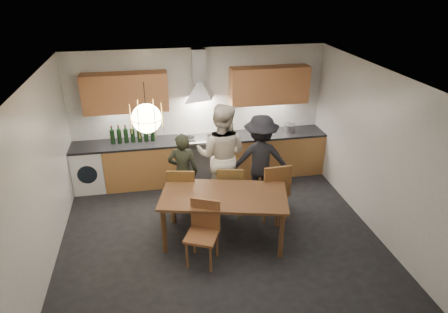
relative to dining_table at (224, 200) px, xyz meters
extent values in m
plane|color=black|center=(-0.05, 0.12, -0.71)|extent=(5.00, 5.00, 0.00)
cube|color=white|center=(-0.05, 2.37, 0.59)|extent=(5.00, 0.02, 2.60)
cube|color=white|center=(-0.05, -2.13, 0.59)|extent=(5.00, 0.02, 2.60)
cube|color=white|center=(-2.55, 0.12, 0.59)|extent=(0.02, 4.50, 2.60)
cube|color=white|center=(2.45, 0.12, 0.59)|extent=(0.02, 4.50, 2.60)
cube|color=silver|center=(-0.05, 0.12, 1.89)|extent=(5.00, 4.50, 0.02)
cube|color=tan|center=(-1.23, 2.07, -0.28)|extent=(1.45, 0.60, 0.86)
cube|color=tan|center=(1.42, 2.07, -0.28)|extent=(2.05, 0.60, 0.86)
cube|color=white|center=(-2.25, 2.07, -0.29)|extent=(0.58, 0.58, 0.85)
cube|color=black|center=(-1.53, 2.07, 0.17)|extent=(2.05, 0.62, 0.04)
cube|color=black|center=(1.42, 2.07, 0.17)|extent=(2.05, 0.62, 0.04)
cube|color=silver|center=(-0.05, 2.07, -0.31)|extent=(0.90, 0.60, 0.80)
cube|color=black|center=(-0.05, 1.79, -0.33)|extent=(0.78, 0.02, 0.42)
cube|color=slate|center=(-0.05, 2.07, 0.13)|extent=(0.90, 0.60, 0.08)
cube|color=silver|center=(-0.05, 1.81, 0.19)|extent=(0.90, 0.08, 0.04)
cube|color=#CE844F|center=(-1.43, 2.20, 1.15)|extent=(1.55, 0.35, 0.72)
cube|color=#CE844F|center=(1.32, 2.20, 1.15)|extent=(1.55, 0.35, 0.72)
cube|color=silver|center=(-0.05, 2.24, 1.58)|extent=(0.26, 0.22, 0.62)
cylinder|color=black|center=(-1.05, 0.02, 1.64)|extent=(0.01, 0.01, 0.50)
sphere|color=#FFE0A5|center=(-1.05, 0.02, 1.39)|extent=(0.40, 0.40, 0.40)
torus|color=gold|center=(-1.05, 0.02, 1.39)|extent=(0.43, 0.43, 0.01)
cube|color=brown|center=(0.00, 0.00, 0.07)|extent=(2.09, 1.39, 0.04)
cylinder|color=brown|center=(-0.94, -0.17, -0.33)|extent=(0.07, 0.07, 0.76)
cylinder|color=brown|center=(-0.75, 0.59, -0.33)|extent=(0.07, 0.07, 0.76)
cylinder|color=brown|center=(0.75, -0.59, -0.33)|extent=(0.07, 0.07, 0.76)
cylinder|color=brown|center=(0.94, 0.17, -0.33)|extent=(0.07, 0.07, 0.76)
cube|color=brown|center=(-0.56, 0.74, -0.23)|extent=(0.53, 0.53, 0.04)
cube|color=brown|center=(-0.61, 0.55, 0.03)|extent=(0.45, 0.13, 0.49)
cylinder|color=brown|center=(-0.35, 0.88, -0.48)|extent=(0.04, 0.04, 0.46)
cylinder|color=brown|center=(-0.42, 0.53, -0.48)|extent=(0.04, 0.04, 0.46)
cylinder|color=brown|center=(-0.70, 0.96, -0.48)|extent=(0.04, 0.04, 0.46)
cylinder|color=brown|center=(-0.78, 0.60, -0.48)|extent=(0.04, 0.04, 0.46)
cube|color=brown|center=(0.24, 0.71, -0.25)|extent=(0.52, 0.52, 0.04)
cube|color=brown|center=(0.20, 0.52, 0.01)|extent=(0.43, 0.13, 0.47)
cylinder|color=brown|center=(0.45, 0.84, -0.49)|extent=(0.04, 0.04, 0.44)
cylinder|color=brown|center=(0.37, 0.50, -0.49)|extent=(0.04, 0.04, 0.44)
cylinder|color=brown|center=(0.11, 0.92, -0.49)|extent=(0.04, 0.04, 0.44)
cylinder|color=brown|center=(0.03, 0.57, -0.49)|extent=(0.04, 0.04, 0.44)
cube|color=brown|center=(0.94, 0.51, -0.21)|extent=(0.50, 0.50, 0.05)
cube|color=brown|center=(0.95, 0.30, 0.07)|extent=(0.47, 0.07, 0.52)
cylinder|color=brown|center=(1.12, 0.71, -0.47)|extent=(0.04, 0.04, 0.48)
cylinder|color=brown|center=(1.14, 0.33, -0.47)|extent=(0.04, 0.04, 0.48)
cylinder|color=brown|center=(0.74, 0.69, -0.47)|extent=(0.04, 0.04, 0.48)
cylinder|color=brown|center=(0.76, 0.31, -0.47)|extent=(0.04, 0.04, 0.48)
cube|color=brown|center=(-0.42, -0.51, -0.25)|extent=(0.58, 0.58, 0.04)
cube|color=brown|center=(-0.33, -0.33, 0.01)|extent=(0.41, 0.22, 0.48)
cylinder|color=brown|center=(-0.65, -0.60, -0.49)|extent=(0.04, 0.04, 0.45)
cylinder|color=brown|center=(-0.50, -0.28, -0.49)|extent=(0.04, 0.04, 0.45)
cylinder|color=brown|center=(-0.33, -0.74, -0.49)|extent=(0.04, 0.04, 0.45)
cylinder|color=brown|center=(-0.18, -0.42, -0.49)|extent=(0.04, 0.04, 0.45)
imported|color=black|center=(-0.53, 1.04, 0.00)|extent=(0.58, 0.44, 1.44)
imported|color=beige|center=(0.17, 1.10, 0.23)|extent=(1.13, 1.02, 1.89)
imported|color=black|center=(0.87, 1.07, 0.11)|extent=(1.16, 0.78, 1.65)
imported|color=silver|center=(1.14, 2.01, 0.22)|extent=(0.41, 0.41, 0.08)
cylinder|color=#A8A8AB|center=(1.74, 2.06, 0.26)|extent=(0.22, 0.22, 0.16)
camera|label=1|loc=(-0.97, -5.15, 3.21)|focal=32.00mm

